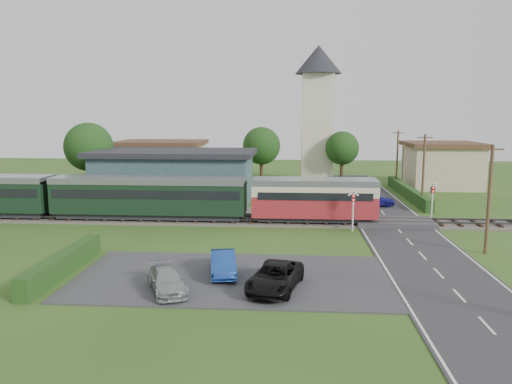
# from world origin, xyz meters

# --- Properties ---
(ground) EXTENTS (120.00, 120.00, 0.00)m
(ground) POSITION_xyz_m (0.00, 0.00, 0.00)
(ground) COLOR #2D4C19
(railway_track) EXTENTS (76.00, 3.20, 0.49)m
(railway_track) POSITION_xyz_m (0.00, 2.00, 0.11)
(railway_track) COLOR #4C443D
(railway_track) RESTS_ON ground
(road) EXTENTS (6.00, 70.00, 0.05)m
(road) POSITION_xyz_m (10.00, 0.00, 0.03)
(road) COLOR #28282B
(road) RESTS_ON ground
(car_park) EXTENTS (17.00, 9.00, 0.08)m
(car_park) POSITION_xyz_m (-1.50, -12.00, 0.04)
(car_park) COLOR #333335
(car_park) RESTS_ON ground
(crossing_deck) EXTENTS (6.20, 3.40, 0.45)m
(crossing_deck) POSITION_xyz_m (10.00, 2.00, 0.23)
(crossing_deck) COLOR #333335
(crossing_deck) RESTS_ON ground
(platform) EXTENTS (30.00, 3.00, 0.45)m
(platform) POSITION_xyz_m (-10.00, 5.20, 0.23)
(platform) COLOR gray
(platform) RESTS_ON ground
(equipment_hut) EXTENTS (2.30, 2.30, 2.55)m
(equipment_hut) POSITION_xyz_m (-18.00, 5.20, 1.75)
(equipment_hut) COLOR beige
(equipment_hut) RESTS_ON platform
(station_building) EXTENTS (16.00, 9.00, 5.30)m
(station_building) POSITION_xyz_m (-10.00, 10.99, 2.69)
(station_building) COLOR #2E4B4E
(station_building) RESTS_ON ground
(train) EXTENTS (43.20, 2.90, 3.40)m
(train) POSITION_xyz_m (-13.22, 2.00, 2.18)
(train) COLOR #232328
(train) RESTS_ON ground
(church_tower) EXTENTS (6.00, 6.00, 17.60)m
(church_tower) POSITION_xyz_m (5.00, 28.00, 10.23)
(church_tower) COLOR beige
(church_tower) RESTS_ON ground
(house_west) EXTENTS (10.80, 8.80, 5.50)m
(house_west) POSITION_xyz_m (-15.00, 25.00, 2.79)
(house_west) COLOR tan
(house_west) RESTS_ON ground
(house_east) EXTENTS (8.80, 8.80, 5.50)m
(house_east) POSITION_xyz_m (20.00, 24.00, 2.80)
(house_east) COLOR tan
(house_east) RESTS_ON ground
(hedge_carpark) EXTENTS (0.80, 9.00, 1.20)m
(hedge_carpark) POSITION_xyz_m (-11.00, -12.00, 0.60)
(hedge_carpark) COLOR #193814
(hedge_carpark) RESTS_ON ground
(hedge_roadside) EXTENTS (0.80, 18.00, 1.20)m
(hedge_roadside) POSITION_xyz_m (14.20, 16.00, 0.60)
(hedge_roadside) COLOR #193814
(hedge_roadside) RESTS_ON ground
(hedge_station) EXTENTS (22.00, 0.80, 1.30)m
(hedge_station) POSITION_xyz_m (-10.00, 15.50, 0.65)
(hedge_station) COLOR #193814
(hedge_station) RESTS_ON ground
(tree_a) EXTENTS (5.20, 5.20, 8.00)m
(tree_a) POSITION_xyz_m (-20.00, 14.00, 5.38)
(tree_a) COLOR #332316
(tree_a) RESTS_ON ground
(tree_b) EXTENTS (4.60, 4.60, 7.34)m
(tree_b) POSITION_xyz_m (-2.00, 23.00, 5.02)
(tree_b) COLOR #332316
(tree_b) RESTS_ON ground
(tree_c) EXTENTS (4.20, 4.20, 6.78)m
(tree_c) POSITION_xyz_m (8.00, 25.00, 4.65)
(tree_c) COLOR #332316
(tree_c) RESTS_ON ground
(utility_pole_b) EXTENTS (1.40, 0.22, 7.00)m
(utility_pole_b) POSITION_xyz_m (14.20, -6.00, 3.63)
(utility_pole_b) COLOR #473321
(utility_pole_b) RESTS_ON ground
(utility_pole_c) EXTENTS (1.40, 0.22, 7.00)m
(utility_pole_c) POSITION_xyz_m (14.20, 10.00, 3.63)
(utility_pole_c) COLOR #473321
(utility_pole_c) RESTS_ON ground
(utility_pole_d) EXTENTS (1.40, 0.22, 7.00)m
(utility_pole_d) POSITION_xyz_m (14.20, 22.00, 3.63)
(utility_pole_d) COLOR #473321
(utility_pole_d) RESTS_ON ground
(crossing_signal_near) EXTENTS (0.84, 0.28, 3.28)m
(crossing_signal_near) POSITION_xyz_m (6.40, -0.41, 2.14)
(crossing_signal_near) COLOR silver
(crossing_signal_near) RESTS_ON ground
(crossing_signal_far) EXTENTS (0.84, 0.28, 3.28)m
(crossing_signal_far) POSITION_xyz_m (13.60, 4.39, 2.14)
(crossing_signal_far) COLOR silver
(crossing_signal_far) RESTS_ON ground
(streetlamp_west) EXTENTS (0.30, 0.30, 5.15)m
(streetlamp_west) POSITION_xyz_m (-22.00, 20.00, 3.04)
(streetlamp_west) COLOR #3F3F47
(streetlamp_west) RESTS_ON ground
(streetlamp_east) EXTENTS (0.30, 0.30, 5.15)m
(streetlamp_east) POSITION_xyz_m (16.00, 27.00, 3.04)
(streetlamp_east) COLOR #3F3F47
(streetlamp_east) RESTS_ON ground
(car_on_road) EXTENTS (4.26, 2.32, 1.37)m
(car_on_road) POSITION_xyz_m (9.62, 10.08, 0.74)
(car_on_road) COLOR navy
(car_on_road) RESTS_ON road
(car_park_blue) EXTENTS (1.95, 4.02, 1.27)m
(car_park_blue) POSITION_xyz_m (-2.02, -11.64, 0.71)
(car_park_blue) COLOR navy
(car_park_blue) RESTS_ON car_park
(car_park_silver) EXTENTS (3.03, 4.18, 1.13)m
(car_park_silver) POSITION_xyz_m (-4.46, -14.50, 0.64)
(car_park_silver) COLOR #999B9E
(car_park_silver) RESTS_ON car_park
(car_park_dark) EXTENTS (3.18, 5.06, 1.30)m
(car_park_dark) POSITION_xyz_m (0.93, -13.81, 0.73)
(car_park_dark) COLOR black
(car_park_dark) RESTS_ON car_park
(pedestrian_near) EXTENTS (0.74, 0.62, 1.71)m
(pedestrian_near) POSITION_xyz_m (-4.42, 5.47, 1.31)
(pedestrian_near) COLOR gray
(pedestrian_near) RESTS_ON platform
(pedestrian_far) EXTENTS (0.91, 1.02, 1.72)m
(pedestrian_far) POSITION_xyz_m (-16.49, 5.14, 1.31)
(pedestrian_far) COLOR gray
(pedestrian_far) RESTS_ON platform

